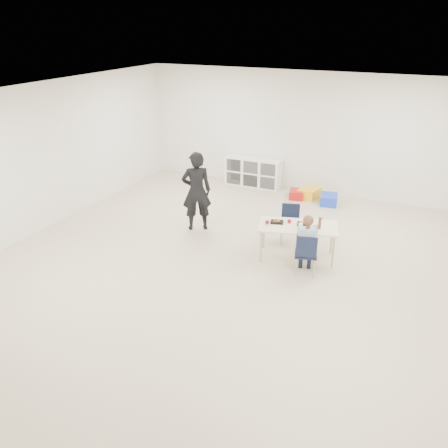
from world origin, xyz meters
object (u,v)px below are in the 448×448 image
at_px(table, 297,241).
at_px(child, 307,242).
at_px(cubby_shelf, 253,172).
at_px(chair_near, 306,253).
at_px(adult, 196,191).

xyz_separation_m(table, child, (0.29, -0.49, 0.27)).
bearing_deg(cubby_shelf, chair_near, -57.30).
bearing_deg(adult, child, 127.16).
relative_size(child, adult, 0.73).
bearing_deg(table, chair_near, -74.80).
height_order(chair_near, cubby_shelf, chair_near).
height_order(table, cubby_shelf, cubby_shelf).
xyz_separation_m(child, adult, (-2.45, 0.85, 0.21)).
height_order(child, cubby_shelf, child).
distance_m(chair_near, child, 0.21).
xyz_separation_m(chair_near, adult, (-2.45, 0.85, 0.42)).
relative_size(cubby_shelf, adult, 0.89).
bearing_deg(cubby_shelf, table, -57.03).
xyz_separation_m(chair_near, child, (0.00, 0.00, 0.21)).
xyz_separation_m(chair_near, cubby_shelf, (-2.42, 3.77, -0.02)).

